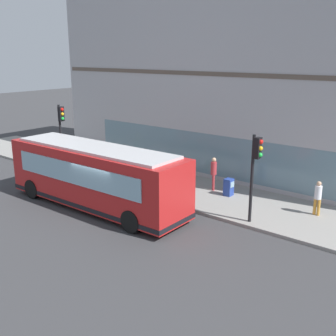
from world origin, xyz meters
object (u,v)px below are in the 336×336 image
object	(u,v)px
traffic_light_down_block	(61,125)
pedestrian_walking_along_curb	(151,164)
fire_hydrant	(179,175)
pedestrian_by_light_pole	(214,171)
traffic_light_near_corner	(255,162)
city_bus_nearside	(95,177)
pedestrian_near_hydrant	(83,151)
pedestrian_near_building_entrance	(318,196)
newspaper_vending_box	(229,187)

from	to	relation	value
traffic_light_down_block	pedestrian_walking_along_curb	xyz separation A→B (m)	(1.65, -5.88, -1.84)
fire_hydrant	pedestrian_by_light_pole	distance (m)	2.55
pedestrian_walking_along_curb	pedestrian_by_light_pole	world-z (taller)	pedestrian_by_light_pole
traffic_light_near_corner	fire_hydrant	world-z (taller)	traffic_light_near_corner
city_bus_nearside	traffic_light_down_block	size ratio (longest dim) A/B	2.44
traffic_light_down_block	pedestrian_near_hydrant	distance (m)	2.63
fire_hydrant	pedestrian_by_light_pole	world-z (taller)	pedestrian_by_light_pole
traffic_light_down_block	fire_hydrant	xyz separation A→B (m)	(2.82, -7.06, -2.52)
traffic_light_down_block	pedestrian_by_light_pole	size ratio (longest dim) A/B	2.29
pedestrian_near_building_entrance	newspaper_vending_box	distance (m)	4.57
pedestrian_near_building_entrance	newspaper_vending_box	xyz separation A→B (m)	(-0.21, 4.54, -0.47)
city_bus_nearside	newspaper_vending_box	xyz separation A→B (m)	(5.21, -4.38, -0.95)
pedestrian_by_light_pole	fire_hydrant	bearing A→B (deg)	86.46
fire_hydrant	pedestrian_near_hydrant	bearing A→B (deg)	98.80
traffic_light_near_corner	traffic_light_down_block	size ratio (longest dim) A/B	0.94
traffic_light_down_block	newspaper_vending_box	size ratio (longest dim) A/B	4.59
pedestrian_walking_along_curb	newspaper_vending_box	distance (m)	4.84
fire_hydrant	newspaper_vending_box	xyz separation A→B (m)	(-0.41, -3.57, 0.09)
traffic_light_down_block	pedestrian_walking_along_curb	bearing A→B (deg)	-74.32
pedestrian_walking_along_curb	pedestrian_near_hydrant	xyz separation A→B (m)	(0.05, 6.01, -0.16)
pedestrian_walking_along_curb	pedestrian_by_light_pole	distance (m)	3.76
city_bus_nearside	newspaper_vending_box	size ratio (longest dim) A/B	11.21
newspaper_vending_box	pedestrian_near_building_entrance	bearing A→B (deg)	-87.29
traffic_light_down_block	fire_hydrant	distance (m)	8.00
city_bus_nearside	pedestrian_near_building_entrance	distance (m)	10.45
pedestrian_near_building_entrance	pedestrian_by_light_pole	bearing A→B (deg)	89.51
city_bus_nearside	fire_hydrant	size ratio (longest dim) A/B	13.63
pedestrian_by_light_pole	newspaper_vending_box	bearing A→B (deg)	-103.19
traffic_light_down_block	pedestrian_near_building_entrance	bearing A→B (deg)	-80.21
traffic_light_near_corner	fire_hydrant	xyz separation A→B (m)	(2.82, 6.23, -2.36)
traffic_light_near_corner	newspaper_vending_box	distance (m)	4.24
pedestrian_by_light_pole	pedestrian_near_hydrant	bearing A→B (deg)	95.69
traffic_light_down_block	pedestrian_by_light_pole	xyz separation A→B (m)	(2.67, -9.51, -1.83)
pedestrian_near_building_entrance	pedestrian_by_light_pole	world-z (taller)	pedestrian_by_light_pole
traffic_light_down_block	fire_hydrant	world-z (taller)	traffic_light_down_block
pedestrian_near_hydrant	newspaper_vending_box	world-z (taller)	pedestrian_near_hydrant
newspaper_vending_box	pedestrian_near_hydrant	bearing A→B (deg)	93.71
city_bus_nearside	pedestrian_near_hydrant	world-z (taller)	city_bus_nearside
pedestrian_near_hydrant	pedestrian_by_light_pole	xyz separation A→B (m)	(0.96, -9.63, 0.17)
pedestrian_near_hydrant	pedestrian_by_light_pole	bearing A→B (deg)	-84.31
traffic_light_near_corner	pedestrian_walking_along_curb	bearing A→B (deg)	77.39
traffic_light_near_corner	traffic_light_down_block	distance (m)	13.28
pedestrian_near_hydrant	city_bus_nearside	bearing A→B (deg)	-125.30
pedestrian_near_building_entrance	pedestrian_near_hydrant	size ratio (longest dim) A/B	1.05
fire_hydrant	city_bus_nearside	bearing A→B (deg)	171.82
city_bus_nearside	traffic_light_near_corner	distance (m)	7.69
city_bus_nearside	newspaper_vending_box	distance (m)	6.87
traffic_light_down_block	newspaper_vending_box	xyz separation A→B (m)	(2.40, -10.63, -2.42)
city_bus_nearside	newspaper_vending_box	bearing A→B (deg)	-40.07
city_bus_nearside	pedestrian_walking_along_curb	size ratio (longest dim) A/B	5.63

